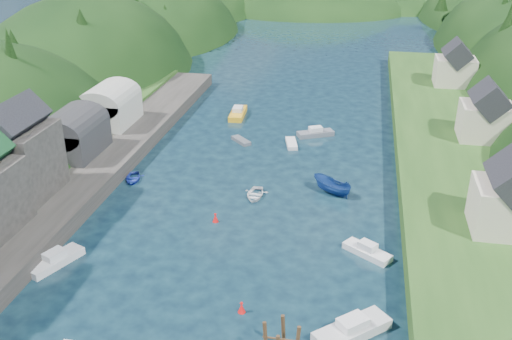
# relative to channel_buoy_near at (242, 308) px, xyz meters

# --- Properties ---
(ground) EXTENTS (600.00, 600.00, 0.00)m
(ground) POSITION_rel_channel_buoy_near_xyz_m (-2.73, 42.93, -0.48)
(ground) COLOR black
(ground) RESTS_ON ground
(hillside_left) EXTENTS (44.00, 245.56, 52.00)m
(hillside_left) POSITION_rel_channel_buoy_near_xyz_m (-47.73, 67.93, -8.51)
(hillside_left) COLOR black
(hillside_left) RESTS_ON ground
(far_hills) EXTENTS (103.00, 68.00, 44.00)m
(far_hills) POSITION_rel_channel_buoy_near_xyz_m (-1.51, 166.93, -11.28)
(far_hills) COLOR black
(far_hills) RESTS_ON ground
(hill_trees) EXTENTS (92.46, 147.25, 12.36)m
(hill_trees) POSITION_rel_channel_buoy_near_xyz_m (-1.37, 58.24, 10.71)
(hill_trees) COLOR black
(hill_trees) RESTS_ON ground
(quay_left) EXTENTS (12.00, 110.00, 2.00)m
(quay_left) POSITION_rel_channel_buoy_near_xyz_m (-26.73, 12.93, 0.52)
(quay_left) COLOR #2D2B28
(quay_left) RESTS_ON ground
(boat_sheds) EXTENTS (7.00, 21.00, 7.50)m
(boat_sheds) POSITION_rel_channel_buoy_near_xyz_m (-28.73, 31.93, 4.79)
(boat_sheds) COLOR #2D2D30
(boat_sheds) RESTS_ON quay_left
(terrace_right) EXTENTS (16.00, 120.00, 2.40)m
(terrace_right) POSITION_rel_channel_buoy_near_xyz_m (22.27, 32.93, 0.72)
(terrace_right) COLOR #234719
(terrace_right) RESTS_ON ground
(right_bank_cottages) EXTENTS (9.00, 59.24, 8.41)m
(right_bank_cottages) POSITION_rel_channel_buoy_near_xyz_m (25.27, 41.26, 5.36)
(right_bank_cottages) COLOR beige
(right_bank_cottages) RESTS_ON terrace_right
(channel_buoy_near) EXTENTS (0.70, 0.70, 1.10)m
(channel_buoy_near) POSITION_rel_channel_buoy_near_xyz_m (0.00, 0.00, 0.00)
(channel_buoy_near) COLOR red
(channel_buoy_near) RESTS_ON ground
(channel_buoy_far) EXTENTS (0.70, 0.70, 1.10)m
(channel_buoy_far) POSITION_rel_channel_buoy_near_xyz_m (-6.23, 14.89, 0.00)
(channel_buoy_far) COLOR red
(channel_buoy_far) RESTS_ON ground
(moored_boats) EXTENTS (35.06, 79.93, 2.43)m
(moored_boats) POSITION_rel_channel_buoy_near_xyz_m (-4.79, 9.05, 0.19)
(moored_boats) COLOR white
(moored_boats) RESTS_ON ground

